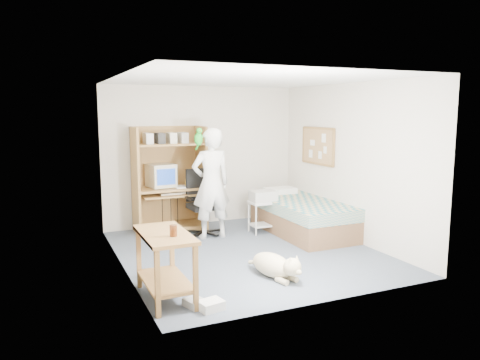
{
  "coord_description": "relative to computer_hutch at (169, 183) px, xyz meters",
  "views": [
    {
      "loc": [
        -2.79,
        -6.06,
        2.07
      ],
      "look_at": [
        -0.04,
        0.2,
        1.05
      ],
      "focal_mm": 35.0,
      "sensor_mm": 36.0,
      "label": 1
    }
  ],
  "objects": [
    {
      "name": "side_desk",
      "position": [
        -0.85,
        -2.94,
        -0.33
      ],
      "size": [
        0.5,
        1.0,
        0.75
      ],
      "color": "brown",
      "rests_on": "floor"
    },
    {
      "name": "dog",
      "position": [
        0.57,
        -2.84,
        -0.66
      ],
      "size": [
        0.46,
        0.95,
        0.36
      ],
      "rotation": [
        0.0,
        0.0,
        0.25
      ],
      "color": "beige",
      "rests_on": "floor"
    },
    {
      "name": "crt_monitor",
      "position": [
        -0.14,
        0.01,
        0.15
      ],
      "size": [
        0.48,
        0.5,
        0.39
      ],
      "rotation": [
        0.0,
        0.0,
        0.17
      ],
      "color": "beige",
      "rests_on": "computer_hutch"
    },
    {
      "name": "ceiling",
      "position": [
        0.7,
        -1.74,
        1.68
      ],
      "size": [
        3.6,
        4.0,
        0.02
      ],
      "primitive_type": "cube",
      "color": "white",
      "rests_on": "wall_back"
    },
    {
      "name": "wall_left",
      "position": [
        -1.1,
        -1.74,
        0.43
      ],
      "size": [
        0.02,
        4.0,
        2.5
      ],
      "primitive_type": "cube",
      "color": "beige",
      "rests_on": "floor"
    },
    {
      "name": "floor_box_a",
      "position": [
        -0.5,
        -3.43,
        -0.77
      ],
      "size": [
        0.28,
        0.25,
        0.1
      ],
      "primitive_type": "cube",
      "rotation": [
        0.0,
        0.0,
        0.2
      ],
      "color": "white",
      "rests_on": "floor"
    },
    {
      "name": "floor_box_b",
      "position": [
        -0.63,
        -3.28,
        -0.78
      ],
      "size": [
        0.24,
        0.27,
        0.08
      ],
      "primitive_type": "cube",
      "rotation": [
        0.0,
        0.0,
        0.35
      ],
      "color": "#A4A49F",
      "rests_on": "floor"
    },
    {
      "name": "printer",
      "position": [
        1.41,
        -0.83,
        -0.19
      ],
      "size": [
        0.43,
        0.33,
        0.18
      ],
      "primitive_type": "cube",
      "rotation": [
        0.0,
        0.0,
        -0.03
      ],
      "color": "#B6B6B1",
      "rests_on": "printer_cart"
    },
    {
      "name": "wall_right",
      "position": [
        2.5,
        -1.74,
        0.43
      ],
      "size": [
        0.02,
        4.0,
        2.5
      ],
      "primitive_type": "cube",
      "color": "beige",
      "rests_on": "floor"
    },
    {
      "name": "drink_glass",
      "position": [
        -0.8,
        -3.11,
        -0.01
      ],
      "size": [
        0.08,
        0.08,
        0.12
      ],
      "primitive_type": "cylinder",
      "color": "#421E0A",
      "rests_on": "side_desk"
    },
    {
      "name": "bed",
      "position": [
        2.0,
        -1.12,
        -0.53
      ],
      "size": [
        1.02,
        2.02,
        0.66
      ],
      "color": "brown",
      "rests_on": "floor"
    },
    {
      "name": "wall_back",
      "position": [
        0.7,
        0.26,
        0.43
      ],
      "size": [
        3.6,
        0.02,
        2.5
      ],
      "primitive_type": "cube",
      "color": "beige",
      "rests_on": "floor"
    },
    {
      "name": "office_chair",
      "position": [
        0.44,
        -0.46,
        -0.44
      ],
      "size": [
        0.61,
        0.61,
        1.08
      ],
      "rotation": [
        0.0,
        0.0,
        0.05
      ],
      "color": "black",
      "rests_on": "floor"
    },
    {
      "name": "person",
      "position": [
        0.49,
        -0.77,
        0.08
      ],
      "size": [
        0.67,
        0.46,
        1.79
      ],
      "primitive_type": "imported",
      "rotation": [
        0.0,
        0.0,
        3.19
      ],
      "color": "white",
      "rests_on": "floor"
    },
    {
      "name": "parrot",
      "position": [
        0.29,
        -0.76,
        0.82
      ],
      "size": [
        0.13,
        0.23,
        0.36
      ],
      "rotation": [
        0.0,
        0.0,
        0.05
      ],
      "color": "#12821B",
      "rests_on": "person"
    },
    {
      "name": "corkboard",
      "position": [
        2.47,
        -0.84,
        0.63
      ],
      "size": [
        0.04,
        0.94,
        0.66
      ],
      "color": "#9F7E47",
      "rests_on": "wall_right"
    },
    {
      "name": "printer_cart",
      "position": [
        1.41,
        -0.83,
        -0.46
      ],
      "size": [
        0.46,
        0.37,
        0.54
      ],
      "rotation": [
        0.0,
        0.0,
        -0.03
      ],
      "color": "silver",
      "rests_on": "floor"
    },
    {
      "name": "computer_hutch",
      "position": [
        0.0,
        0.0,
        0.0
      ],
      "size": [
        1.2,
        0.63,
        1.8
      ],
      "color": "olive",
      "rests_on": "floor"
    },
    {
      "name": "pencil_cup",
      "position": [
        0.3,
        -0.09,
        -0.0
      ],
      "size": [
        0.08,
        0.08,
        0.12
      ],
      "primitive_type": "cylinder",
      "color": "gold",
      "rests_on": "computer_hutch"
    },
    {
      "name": "keyboard",
      "position": [
        0.02,
        -0.16,
        -0.15
      ],
      "size": [
        0.46,
        0.18,
        0.03
      ],
      "primitive_type": "cube",
      "rotation": [
        0.0,
        0.0,
        0.04
      ],
      "color": "beige",
      "rests_on": "computer_hutch"
    },
    {
      "name": "floor",
      "position": [
        0.7,
        -1.74,
        -0.82
      ],
      "size": [
        4.0,
        4.0,
        0.0
      ],
      "primitive_type": "plane",
      "color": "#424A5A",
      "rests_on": "ground"
    }
  ]
}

